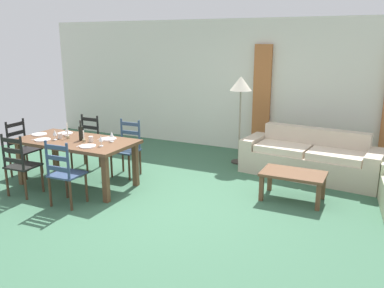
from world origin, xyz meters
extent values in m
cube|color=#376247|center=(0.00, 0.00, -0.01)|extent=(9.60, 9.60, 0.02)
cube|color=silver|center=(0.00, 3.30, 1.35)|extent=(9.60, 0.16, 2.70)
cube|color=#AF6736|center=(0.51, 3.16, 1.10)|extent=(0.35, 0.08, 2.20)
cube|color=brown|center=(-1.57, 0.01, 0.72)|extent=(1.90, 0.96, 0.05)
cube|color=brown|center=(-2.42, -0.37, 0.35)|extent=(0.08, 0.08, 0.70)
cube|color=brown|center=(-0.72, -0.37, 0.35)|extent=(0.08, 0.08, 0.70)
cube|color=brown|center=(-2.42, 0.39, 0.35)|extent=(0.08, 0.08, 0.70)
cube|color=brown|center=(-0.72, 0.39, 0.35)|extent=(0.08, 0.08, 0.70)
cube|color=black|center=(-2.02, -0.66, 0.45)|extent=(0.44, 0.42, 0.03)
cylinder|color=#482F1E|center=(-2.21, -0.50, 0.22)|extent=(0.04, 0.04, 0.43)
cylinder|color=#482F1E|center=(-1.85, -0.48, 0.22)|extent=(0.04, 0.04, 0.43)
cylinder|color=#482F1E|center=(-2.19, -0.84, 0.22)|extent=(0.04, 0.04, 0.43)
cylinder|color=#482F1E|center=(-1.83, -0.82, 0.22)|extent=(0.04, 0.04, 0.43)
cylinder|color=black|center=(-2.19, -0.84, 0.71)|extent=(0.04, 0.04, 0.50)
cylinder|color=black|center=(-1.83, -0.82, 0.71)|extent=(0.04, 0.04, 0.50)
cube|color=black|center=(-2.01, -0.83, 0.58)|extent=(0.38, 0.04, 0.06)
cube|color=black|center=(-2.01, -0.83, 0.73)|extent=(0.38, 0.04, 0.06)
cube|color=black|center=(-2.01, -0.83, 0.88)|extent=(0.38, 0.04, 0.06)
cube|color=navy|center=(-1.16, -0.66, 0.45)|extent=(0.44, 0.42, 0.03)
cylinder|color=#482F1E|center=(-1.34, -0.50, 0.22)|extent=(0.04, 0.04, 0.43)
cylinder|color=#482F1E|center=(-0.98, -0.49, 0.22)|extent=(0.04, 0.04, 0.43)
cylinder|color=#482F1E|center=(-1.33, -0.84, 0.22)|extent=(0.04, 0.04, 0.43)
cylinder|color=#482F1E|center=(-0.97, -0.83, 0.22)|extent=(0.04, 0.04, 0.43)
cylinder|color=navy|center=(-1.33, -0.84, 0.71)|extent=(0.04, 0.04, 0.50)
cylinder|color=navy|center=(-0.97, -0.83, 0.71)|extent=(0.04, 0.04, 0.50)
cube|color=navy|center=(-1.15, -0.83, 0.58)|extent=(0.38, 0.04, 0.06)
cube|color=navy|center=(-1.15, -0.83, 0.73)|extent=(0.38, 0.04, 0.06)
cube|color=navy|center=(-1.15, -0.83, 0.88)|extent=(0.38, 0.04, 0.06)
cube|color=black|center=(-2.04, 0.74, 0.45)|extent=(0.43, 0.41, 0.03)
cylinder|color=#482F1E|center=(-1.87, 0.57, 0.22)|extent=(0.04, 0.04, 0.43)
cylinder|color=#482F1E|center=(-2.23, 0.58, 0.22)|extent=(0.04, 0.04, 0.43)
cylinder|color=#482F1E|center=(-1.86, 0.91, 0.22)|extent=(0.04, 0.04, 0.43)
cylinder|color=#482F1E|center=(-2.22, 0.92, 0.22)|extent=(0.04, 0.04, 0.43)
cylinder|color=black|center=(-1.86, 0.91, 0.71)|extent=(0.04, 0.04, 0.50)
cylinder|color=black|center=(-2.22, 0.92, 0.71)|extent=(0.04, 0.04, 0.50)
cube|color=black|center=(-2.04, 0.91, 0.58)|extent=(0.38, 0.03, 0.06)
cube|color=black|center=(-2.04, 0.91, 0.73)|extent=(0.38, 0.03, 0.06)
cube|color=black|center=(-2.04, 0.91, 0.88)|extent=(0.38, 0.03, 0.06)
cube|color=#304662|center=(-1.14, 0.72, 0.45)|extent=(0.43, 0.41, 0.03)
cylinder|color=#482F1E|center=(-0.95, 0.55, 0.22)|extent=(0.04, 0.04, 0.43)
cylinder|color=#482F1E|center=(-1.31, 0.54, 0.22)|extent=(0.04, 0.04, 0.43)
cylinder|color=#482F1E|center=(-0.96, 0.89, 0.22)|extent=(0.04, 0.04, 0.43)
cylinder|color=#482F1E|center=(-1.32, 0.88, 0.22)|extent=(0.04, 0.04, 0.43)
cylinder|color=#304662|center=(-0.96, 0.89, 0.71)|extent=(0.04, 0.04, 0.50)
cylinder|color=#304662|center=(-1.32, 0.88, 0.71)|extent=(0.04, 0.04, 0.50)
cube|color=#304662|center=(-1.14, 0.89, 0.58)|extent=(0.38, 0.03, 0.06)
cube|color=#304662|center=(-1.14, 0.89, 0.73)|extent=(0.38, 0.03, 0.06)
cube|color=#304662|center=(-1.14, 0.89, 0.88)|extent=(0.38, 0.03, 0.06)
cube|color=black|center=(-2.70, -0.01, 0.45)|extent=(0.41, 0.43, 0.03)
cylinder|color=#482F1E|center=(-2.54, 0.17, 0.22)|extent=(0.04, 0.04, 0.43)
cylinder|color=#482F1E|center=(-2.53, -0.19, 0.22)|extent=(0.04, 0.04, 0.43)
cylinder|color=#482F1E|center=(-2.88, 0.16, 0.22)|extent=(0.04, 0.04, 0.43)
cylinder|color=#482F1E|center=(-2.87, -0.20, 0.22)|extent=(0.04, 0.04, 0.43)
cylinder|color=black|center=(-2.88, 0.16, 0.71)|extent=(0.04, 0.04, 0.50)
cylinder|color=black|center=(-2.87, -0.20, 0.71)|extent=(0.04, 0.04, 0.50)
cube|color=black|center=(-2.87, -0.02, 0.58)|extent=(0.03, 0.38, 0.06)
cube|color=black|center=(-2.87, -0.02, 0.73)|extent=(0.03, 0.38, 0.06)
cube|color=black|center=(-2.87, -0.02, 0.88)|extent=(0.03, 0.38, 0.06)
cylinder|color=white|center=(-2.02, -0.24, 0.76)|extent=(0.24, 0.24, 0.02)
cube|color=silver|center=(-2.17, -0.24, 0.75)|extent=(0.03, 0.17, 0.01)
cylinder|color=white|center=(-1.12, -0.24, 0.76)|extent=(0.24, 0.24, 0.02)
cube|color=silver|center=(-1.27, -0.24, 0.75)|extent=(0.03, 0.17, 0.01)
cylinder|color=white|center=(-2.02, 0.26, 0.76)|extent=(0.24, 0.24, 0.02)
cube|color=silver|center=(-2.17, 0.26, 0.75)|extent=(0.02, 0.17, 0.01)
cylinder|color=white|center=(-1.12, 0.26, 0.76)|extent=(0.24, 0.24, 0.02)
cube|color=silver|center=(-1.27, 0.26, 0.75)|extent=(0.02, 0.17, 0.01)
cylinder|color=white|center=(-2.35, 0.01, 0.76)|extent=(0.24, 0.24, 0.02)
cube|color=silver|center=(-2.50, 0.01, 0.75)|extent=(0.03, 0.17, 0.01)
cylinder|color=black|center=(-1.48, 0.03, 0.86)|extent=(0.07, 0.07, 0.22)
cylinder|color=black|center=(-1.48, 0.03, 1.01)|extent=(0.02, 0.02, 0.08)
cylinder|color=black|center=(-1.48, 0.03, 1.06)|extent=(0.03, 0.03, 0.02)
cylinder|color=white|center=(-1.86, -0.13, 0.75)|extent=(0.06, 0.06, 0.01)
cylinder|color=white|center=(-1.86, -0.13, 0.79)|extent=(0.01, 0.01, 0.07)
cone|color=white|center=(-1.86, -0.13, 0.87)|extent=(0.06, 0.06, 0.08)
cylinder|color=white|center=(-0.96, -0.12, 0.75)|extent=(0.06, 0.06, 0.01)
cylinder|color=white|center=(-0.96, -0.12, 0.79)|extent=(0.01, 0.01, 0.07)
cone|color=white|center=(-0.96, -0.12, 0.87)|extent=(0.06, 0.06, 0.08)
cylinder|color=white|center=(-1.87, 0.14, 0.75)|extent=(0.06, 0.06, 0.01)
cylinder|color=white|center=(-1.87, 0.14, 0.79)|extent=(0.01, 0.01, 0.07)
cone|color=white|center=(-1.87, 0.14, 0.87)|extent=(0.06, 0.06, 0.08)
cylinder|color=white|center=(-0.98, 0.16, 0.75)|extent=(0.06, 0.06, 0.01)
cylinder|color=white|center=(-0.98, 0.16, 0.79)|extent=(0.01, 0.01, 0.07)
cone|color=white|center=(-0.98, 0.16, 0.87)|extent=(0.06, 0.06, 0.08)
cylinder|color=beige|center=(-1.26, 0.01, 0.80)|extent=(0.07, 0.07, 0.09)
cylinder|color=beige|center=(-1.85, -0.04, 0.80)|extent=(0.07, 0.07, 0.09)
cylinder|color=#998C66|center=(-1.75, 0.03, 0.77)|extent=(0.05, 0.05, 0.04)
cylinder|color=white|center=(-1.75, 0.03, 0.90)|extent=(0.02, 0.02, 0.22)
cylinder|color=#998C66|center=(-1.37, -0.03, 0.77)|extent=(0.05, 0.05, 0.04)
cylinder|color=white|center=(-1.37, -0.03, 0.86)|extent=(0.02, 0.02, 0.14)
cube|color=#C4B49C|center=(1.71, 2.04, 0.20)|extent=(1.88, 0.99, 0.40)
cube|color=#C4B49C|center=(1.74, 2.34, 0.40)|extent=(1.81, 0.39, 0.80)
cube|color=#C4B49C|center=(2.72, 1.93, 0.29)|extent=(0.32, 0.82, 0.58)
cube|color=#C4B49C|center=(0.69, 2.15, 0.29)|extent=(0.32, 0.82, 0.58)
cube|color=beige|center=(2.15, 1.94, 0.46)|extent=(0.92, 0.73, 0.12)
cube|color=beige|center=(1.25, 2.04, 0.46)|extent=(0.92, 0.73, 0.12)
cube|color=brown|center=(1.68, 0.89, 0.40)|extent=(0.90, 0.56, 0.04)
cube|color=brown|center=(1.28, 0.66, 0.19)|extent=(0.06, 0.06, 0.38)
cube|color=brown|center=(2.08, 0.66, 0.19)|extent=(0.06, 0.06, 0.38)
cube|color=brown|center=(1.28, 1.12, 0.19)|extent=(0.06, 0.06, 0.38)
cube|color=brown|center=(2.08, 1.12, 0.19)|extent=(0.06, 0.06, 0.38)
cylinder|color=#332D28|center=(0.36, 2.29, 0.01)|extent=(0.28, 0.28, 0.03)
cylinder|color=gray|center=(0.36, 2.29, 0.71)|extent=(0.03, 0.03, 1.35)
cone|color=beige|center=(0.36, 2.29, 1.51)|extent=(0.40, 0.40, 0.26)
camera|label=1|loc=(2.75, -4.68, 2.27)|focal=37.34mm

